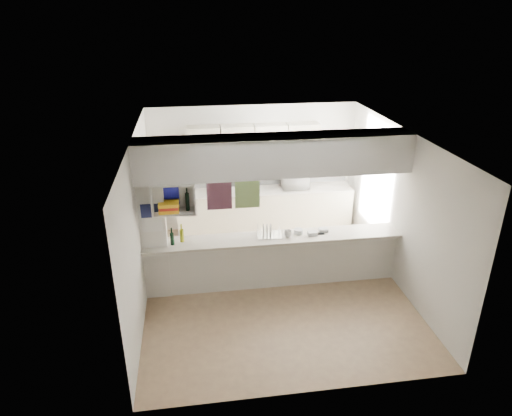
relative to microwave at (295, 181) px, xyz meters
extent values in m
plane|color=#8F6E53|center=(-0.83, -2.10, -1.07)|extent=(4.80, 4.80, 0.00)
plane|color=white|center=(-0.83, -2.10, 1.53)|extent=(4.80, 4.80, 0.00)
plane|color=silver|center=(-0.83, 0.30, 0.23)|extent=(4.20, 0.00, 4.20)
plane|color=silver|center=(-2.93, -2.10, 0.23)|extent=(0.00, 4.80, 4.80)
plane|color=silver|center=(1.27, -2.10, 0.23)|extent=(0.00, 4.80, 4.80)
cube|color=silver|center=(-0.83, -2.10, -0.63)|extent=(4.20, 0.15, 0.88)
cube|color=beige|center=(-0.83, -2.10, -0.17)|extent=(4.20, 0.50, 0.04)
cube|color=white|center=(-0.83, -2.10, 1.23)|extent=(4.20, 0.50, 0.60)
cube|color=silver|center=(-2.73, -2.10, 0.23)|extent=(0.40, 0.18, 2.60)
cube|color=#191E4C|center=(-2.73, -2.19, 0.48)|extent=(0.30, 0.01, 0.22)
cube|color=white|center=(-2.73, -2.19, 0.25)|extent=(0.30, 0.01, 0.24)
cube|color=#321627|center=(-1.68, -1.88, 0.61)|extent=(0.40, 0.02, 0.62)
cube|color=#186E60|center=(-1.23, -1.88, 0.61)|extent=(0.40, 0.02, 0.62)
cube|color=white|center=(-2.38, -2.20, 0.45)|extent=(0.65, 0.35, 0.02)
cube|color=white|center=(-2.38, -2.20, 0.92)|extent=(0.65, 0.35, 0.02)
cube|color=white|center=(-2.38, -2.04, 0.68)|extent=(0.65, 0.02, 0.50)
cube|color=white|center=(-2.69, -2.20, 0.68)|extent=(0.02, 0.35, 0.50)
cube|color=white|center=(-2.06, -2.20, 0.68)|extent=(0.02, 0.35, 0.50)
cube|color=yellow|center=(-2.46, -2.20, 0.48)|extent=(0.30, 0.24, 0.05)
cube|color=red|center=(-2.46, -2.20, 0.53)|extent=(0.28, 0.22, 0.05)
cube|color=yellow|center=(-2.46, -2.20, 0.58)|extent=(0.30, 0.24, 0.05)
cube|color=#0B0D82|center=(-2.43, -2.07, 0.68)|extent=(0.26, 0.02, 0.34)
cylinder|color=black|center=(-2.18, -2.20, 0.60)|extent=(0.06, 0.06, 0.28)
cube|color=beige|center=(-0.63, 0.00, -0.62)|extent=(3.60, 0.60, 0.90)
cube|color=beige|center=(-0.63, 0.00, -0.16)|extent=(3.60, 0.63, 0.03)
cube|color=silver|center=(-0.63, 0.29, 0.15)|extent=(3.60, 0.03, 0.60)
cube|color=beige|center=(-0.83, 0.13, 0.81)|extent=(2.62, 0.34, 0.72)
cube|color=white|center=(-0.08, 0.06, 0.41)|extent=(0.60, 0.46, 0.12)
cube|color=silver|center=(-0.08, -0.17, 0.38)|extent=(0.60, 0.02, 0.05)
imported|color=white|center=(0.00, 0.00, 0.00)|extent=(0.54, 0.37, 0.29)
imported|color=#0B0D82|center=(0.01, -0.02, 0.18)|extent=(0.27, 0.27, 0.07)
cube|color=silver|center=(-0.89, -2.04, -0.14)|extent=(0.41, 0.32, 0.01)
cylinder|color=white|center=(-0.99, -2.04, -0.03)|extent=(0.02, 0.20, 0.20)
cylinder|color=white|center=(-0.93, -2.04, -0.03)|extent=(0.02, 0.20, 0.20)
cylinder|color=white|center=(-0.87, -2.04, -0.03)|extent=(0.02, 0.20, 0.20)
imported|color=white|center=(-0.60, -2.14, -0.08)|extent=(0.17, 0.17, 0.10)
cylinder|color=black|center=(-2.45, -2.13, -0.05)|extent=(0.06, 0.06, 0.20)
cylinder|color=black|center=(-2.45, -2.13, 0.10)|extent=(0.02, 0.02, 0.09)
cylinder|color=#A3A41B|center=(-2.30, -2.05, -0.04)|extent=(0.06, 0.06, 0.21)
cylinder|color=#A3A41B|center=(-2.30, -2.05, 0.11)|extent=(0.02, 0.02, 0.09)
cylinder|color=silver|center=(-0.40, -2.03, -0.11)|extent=(0.15, 0.15, 0.07)
cube|color=silver|center=(-0.19, -2.13, -0.11)|extent=(0.15, 0.11, 0.06)
cube|color=silver|center=(0.02, -2.03, -0.11)|extent=(0.15, 0.11, 0.06)
cube|color=black|center=(-0.05, -2.10, -0.14)|extent=(0.14, 0.07, 0.01)
cylinder|color=black|center=(-1.13, 0.05, -0.07)|extent=(0.11, 0.11, 0.15)
cube|color=#4F341B|center=(-1.00, 0.08, -0.05)|extent=(0.11, 0.09, 0.20)
camera|label=1|loc=(-2.07, -8.58, 3.26)|focal=32.00mm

